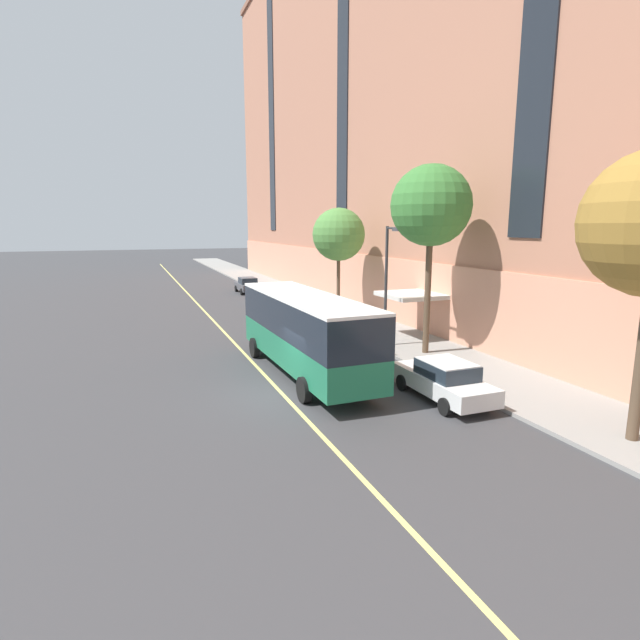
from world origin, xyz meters
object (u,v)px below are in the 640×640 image
at_px(parked_car_silver_7, 266,293).
at_px(street_tree_mid_block, 431,206).
at_px(parked_car_white_3, 352,336).
at_px(street_lamp, 389,273).
at_px(city_bus, 305,329).
at_px(parked_car_darkgray_4, 247,285).
at_px(parked_car_green_2, 287,303).
at_px(parked_car_white_0, 444,380).
at_px(street_tree_far_uptown, 339,235).
at_px(parked_car_champagne_6, 313,317).

xyz_separation_m(parked_car_silver_7, street_tree_mid_block, (2.91, -20.59, 6.71)).
xyz_separation_m(parked_car_white_3, parked_car_silver_7, (0.16, 18.27, -0.00)).
xyz_separation_m(street_tree_mid_block, street_lamp, (-1.22, 1.88, -3.38)).
xyz_separation_m(city_bus, parked_car_darkgray_4, (3.88, 28.02, -1.31)).
bearing_deg(parked_car_silver_7, parked_car_green_2, -90.02).
relative_size(parked_car_white_0, street_tree_far_uptown, 0.62).
xyz_separation_m(parked_car_green_2, street_tree_far_uptown, (2.92, -3.06, 5.15)).
bearing_deg(parked_car_green_2, parked_car_silver_7, 89.98).
bearing_deg(parked_car_green_2, parked_car_darkgray_4, 90.58).
bearing_deg(street_tree_mid_block, street_tree_far_uptown, 90.00).
distance_m(street_tree_mid_block, street_lamp, 4.06).
xyz_separation_m(street_tree_far_uptown, street_lamp, (-1.22, -9.50, -1.83)).
bearing_deg(parked_car_silver_7, parked_car_champagne_6, -90.66).
bearing_deg(parked_car_white_3, street_tree_mid_block, -37.10).
bearing_deg(parked_car_darkgray_4, parked_car_white_3, -90.07).
bearing_deg(street_tree_mid_block, parked_car_darkgray_4, 96.43).
bearing_deg(parked_car_white_0, street_tree_far_uptown, 79.99).
bearing_deg(street_tree_mid_block, parked_car_champagne_6, 110.09).
height_order(parked_car_darkgray_4, street_tree_mid_block, street_tree_mid_block).
relative_size(parked_car_green_2, parked_car_champagne_6, 1.05).
bearing_deg(parked_car_white_0, parked_car_green_2, 89.60).
relative_size(parked_car_white_3, street_lamp, 0.73).
bearing_deg(street_tree_mid_block, city_bus, -171.72).
distance_m(parked_car_white_0, parked_car_darkgray_4, 32.97).
bearing_deg(street_tree_mid_block, parked_car_white_3, 142.90).
relative_size(parked_car_green_2, street_lamp, 0.75).
xyz_separation_m(parked_car_white_0, parked_car_green_2, (0.14, 20.39, -0.00)).
xyz_separation_m(city_bus, parked_car_silver_7, (4.01, 21.60, -1.31)).
bearing_deg(parked_car_green_2, parked_car_champagne_6, -91.31).
bearing_deg(parked_car_darkgray_4, street_tree_mid_block, -83.57).
xyz_separation_m(parked_car_green_2, parked_car_darkgray_4, (-0.13, 12.57, -0.00)).
bearing_deg(city_bus, parked_car_white_3, 40.85).
xyz_separation_m(parked_car_darkgray_4, street_tree_mid_block, (3.04, -27.01, 6.71)).
relative_size(parked_car_champagne_6, street_tree_mid_block, 0.49).
height_order(parked_car_white_3, street_tree_mid_block, street_tree_mid_block).
bearing_deg(parked_car_darkgray_4, city_bus, -97.89).
bearing_deg(parked_car_white_0, parked_car_champagne_6, 89.98).
distance_m(street_tree_mid_block, street_tree_far_uptown, 11.49).
bearing_deg(street_tree_far_uptown, city_bus, -119.20).
bearing_deg(parked_car_champagne_6, parked_car_green_2, 88.69).
xyz_separation_m(parked_car_green_2, parked_car_silver_7, (0.00, 6.15, -0.00)).
xyz_separation_m(parked_car_green_2, parked_car_champagne_6, (-0.14, -6.09, -0.00)).
height_order(parked_car_white_0, parked_car_green_2, same).
bearing_deg(parked_car_silver_7, city_bus, -100.52).
distance_m(parked_car_white_0, street_tree_far_uptown, 18.34).
distance_m(parked_car_champagne_6, street_tree_far_uptown, 6.71).
relative_size(parked_car_green_2, parked_car_silver_7, 1.11).
xyz_separation_m(city_bus, parked_car_white_0, (3.86, -4.95, -1.30)).
bearing_deg(city_bus, parked_car_silver_7, 79.48).
relative_size(parked_car_darkgray_4, street_tree_far_uptown, 0.57).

